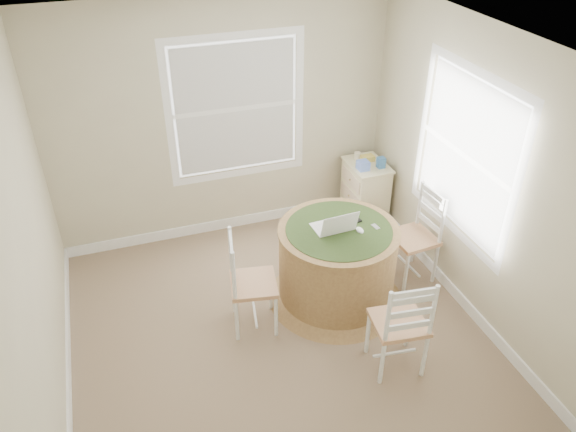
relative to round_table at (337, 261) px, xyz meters
name	(u,v)px	position (x,y,z in m)	size (l,w,h in m)	color
room	(289,198)	(-0.52, -0.11, 0.86)	(3.64, 3.64, 2.64)	#887356
round_table	(337,261)	(0.00, 0.00, 0.00)	(1.29, 1.29, 0.80)	#9D7D46
chair_left	(253,283)	(-0.84, -0.10, 0.04)	(0.42, 0.40, 0.95)	white
chair_near	(399,322)	(0.14, -0.95, 0.04)	(0.42, 0.40, 0.95)	white
chair_right	(413,237)	(0.84, 0.06, 0.04)	(0.42, 0.40, 0.95)	white
laptop	(334,226)	(-0.04, 0.02, 0.40)	(0.36, 0.33, 0.24)	white
mouse	(360,230)	(0.17, -0.08, 0.37)	(0.06, 0.10, 0.03)	white
phone	(376,227)	(0.33, -0.07, 0.36)	(0.04, 0.09, 0.02)	#B7BABF
keys	(358,221)	(0.22, 0.06, 0.37)	(0.06, 0.05, 0.03)	black
corner_chest	(365,192)	(0.85, 1.17, -0.07)	(0.42, 0.56, 0.73)	beige
tissue_box	(363,165)	(0.76, 1.08, 0.35)	(0.12, 0.12, 0.10)	#6382E2
box_yellow	(367,158)	(0.88, 1.25, 0.33)	(0.15, 0.10, 0.06)	#DDC54E
box_blue	(380,162)	(0.95, 1.06, 0.36)	(0.08, 0.08, 0.12)	teal
cup_cream	(358,156)	(0.79, 1.31, 0.34)	(0.07, 0.07, 0.09)	beige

